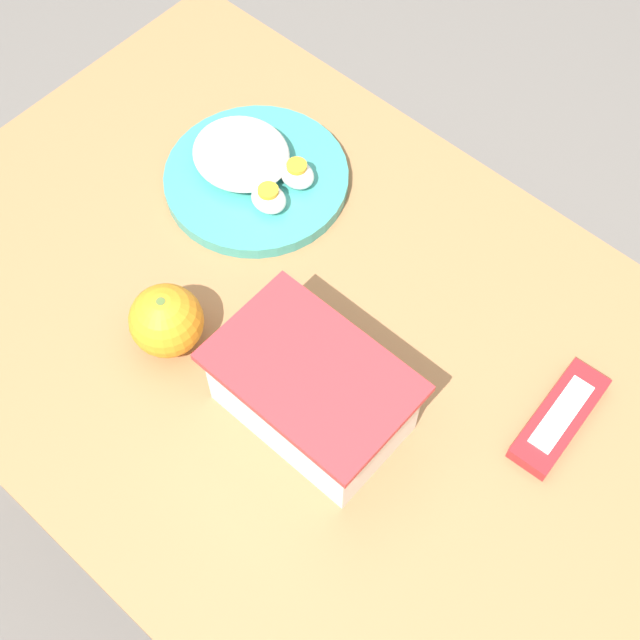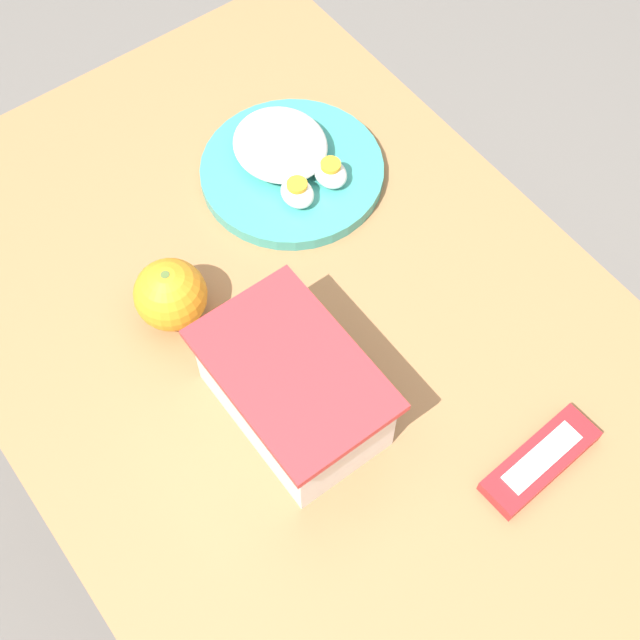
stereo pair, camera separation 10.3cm
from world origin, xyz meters
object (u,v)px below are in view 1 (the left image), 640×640
food_container (312,396)px  orange_fruit (166,321)px  rice_plate (253,170)px  candy_bar (560,418)px

food_container → orange_fruit: 0.19m
food_container → orange_fruit: bearing=11.9°
orange_fruit → rice_plate: bearing=-68.6°
food_container → candy_bar: (-0.21, -0.18, -0.04)m
rice_plate → food_container: bearing=145.0°
food_container → rice_plate: size_ratio=0.88×
food_container → orange_fruit: (0.19, 0.04, -0.00)m
orange_fruit → rice_plate: size_ratio=0.36×
rice_plate → candy_bar: size_ratio=1.64×
food_container → rice_plate: (0.28, -0.20, -0.02)m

